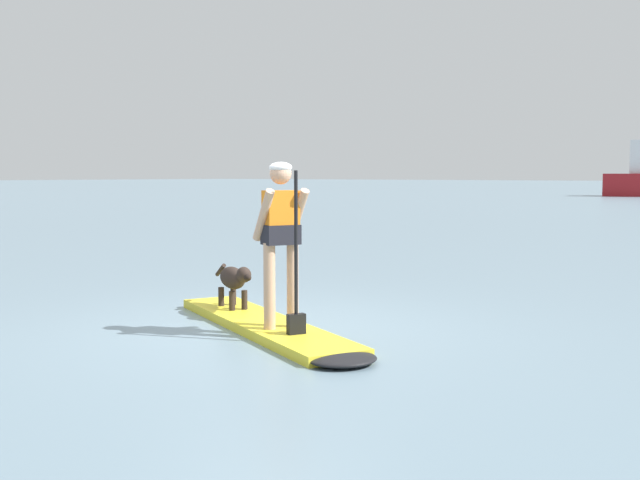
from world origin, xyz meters
TOP-DOWN VIEW (x-y plane):
  - ground_plane at (0.00, 0.00)m, footprint 400.00×400.00m
  - paddleboard at (0.21, -0.10)m, footprint 3.68×2.15m
  - person_paddler at (0.43, -0.20)m, footprint 0.68×0.60m
  - dog at (-0.77, 0.35)m, footprint 0.99×0.51m

SIDE VIEW (x-z plane):
  - ground_plane at x=0.00m, z-range 0.00..0.00m
  - paddleboard at x=0.21m, z-range 0.00..0.10m
  - dog at x=-0.77m, z-range 0.18..0.70m
  - person_paddler at x=0.43m, z-range 0.24..1.93m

